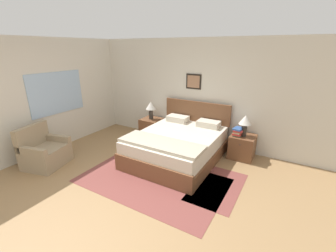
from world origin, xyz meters
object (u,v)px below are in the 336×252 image
object	(u,v)px
table_lamp_near_window	(151,107)
table_lamp_by_door	(245,122)
armchair	(44,152)
nightstand_by_door	(242,147)
bed	(177,145)
nightstand_near_window	(152,128)

from	to	relation	value
table_lamp_near_window	table_lamp_by_door	size ratio (longest dim) A/B	1.00
table_lamp_by_door	table_lamp_near_window	bearing A→B (deg)	180.00
armchair	nightstand_by_door	distance (m)	4.29
table_lamp_by_door	armchair	bearing A→B (deg)	-145.25
table_lamp_near_window	table_lamp_by_door	world-z (taller)	same
bed	nightstand_by_door	world-z (taller)	bed
bed	table_lamp_by_door	xyz separation A→B (m)	(1.24, 0.78, 0.54)
table_lamp_near_window	nightstand_by_door	bearing A→B (deg)	0.29
armchair	nightstand_near_window	bearing A→B (deg)	141.54
nightstand_by_door	table_lamp_by_door	size ratio (longest dim) A/B	1.13
nightstand_near_window	nightstand_by_door	world-z (taller)	same
bed	table_lamp_near_window	distance (m)	1.56
bed	nightstand_by_door	xyz separation A→B (m)	(1.23, 0.79, -0.06)
armchair	table_lamp_near_window	world-z (taller)	table_lamp_near_window
nightstand_by_door	table_lamp_near_window	distance (m)	2.54
armchair	nightstand_near_window	distance (m)	2.67
table_lamp_by_door	bed	bearing A→B (deg)	-147.70
armchair	nightstand_by_door	size ratio (longest dim) A/B	1.75
bed	table_lamp_by_door	size ratio (longest dim) A/B	4.44
bed	armchair	distance (m)	2.83
nightstand_near_window	table_lamp_by_door	world-z (taller)	table_lamp_by_door
bed	table_lamp_near_window	xyz separation A→B (m)	(-1.23, 0.78, 0.54)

